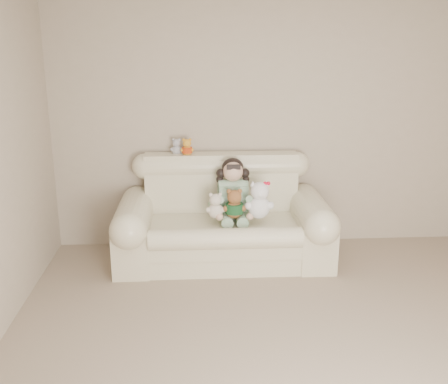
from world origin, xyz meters
TOP-DOWN VIEW (x-y plane):
  - floor at (0.00, 0.00)m, footprint 5.00×5.00m
  - wall_back at (0.00, 2.50)m, footprint 4.50×0.00m
  - sofa at (-0.51, 2.00)m, footprint 2.10×0.95m
  - seated_child at (-0.41, 2.08)m, footprint 0.40×0.48m
  - brown_teddy at (-0.41, 1.86)m, footprint 0.27×0.24m
  - white_cat at (-0.18, 1.85)m, footprint 0.33×0.29m
  - cream_teddy at (-0.59, 1.87)m, footprint 0.19×0.15m
  - yellow_mini_bear at (-0.86, 2.34)m, footprint 0.14×0.11m
  - grey_mini_plush at (-0.97, 2.38)m, footprint 0.15×0.13m

SIDE VIEW (x-z plane):
  - floor at x=0.00m, z-range 0.00..0.00m
  - sofa at x=-0.51m, z-range 0.00..1.03m
  - cream_teddy at x=-0.59m, z-range 0.50..0.80m
  - brown_teddy at x=-0.41m, z-range 0.50..0.84m
  - white_cat at x=-0.18m, z-range 0.50..0.94m
  - seated_child at x=-0.41m, z-range 0.42..1.04m
  - grey_mini_plush at x=-0.97m, z-range 1.01..1.21m
  - yellow_mini_bear at x=-0.86m, z-range 1.01..1.22m
  - wall_back at x=0.00m, z-range -0.95..3.55m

